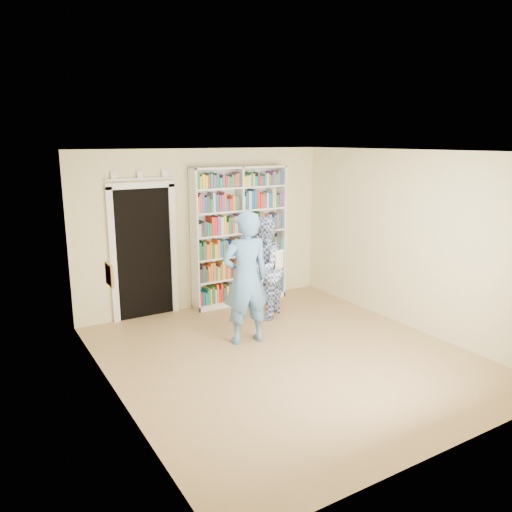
{
  "coord_description": "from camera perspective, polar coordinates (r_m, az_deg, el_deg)",
  "views": [
    {
      "loc": [
        -3.55,
        -5.14,
        2.84
      ],
      "look_at": [
        0.05,
        0.9,
        1.2
      ],
      "focal_mm": 35.0,
      "sensor_mm": 36.0,
      "label": 1
    }
  ],
  "objects": [
    {
      "name": "floor",
      "position": [
        6.86,
        3.53,
        -11.32
      ],
      "size": [
        5.0,
        5.0,
        0.0
      ],
      "primitive_type": "plane",
      "color": "tan",
      "rests_on": "ground"
    },
    {
      "name": "ceiling",
      "position": [
        6.24,
        3.89,
        11.85
      ],
      "size": [
        5.0,
        5.0,
        0.0
      ],
      "primitive_type": "plane",
      "rotation": [
        3.14,
        0.0,
        0.0
      ],
      "color": "white",
      "rests_on": "wall_back"
    },
    {
      "name": "wall_back",
      "position": [
        8.55,
        -5.83,
        3.06
      ],
      "size": [
        4.5,
        0.0,
        4.5
      ],
      "primitive_type": "plane",
      "rotation": [
        1.57,
        0.0,
        0.0
      ],
      "color": "beige",
      "rests_on": "floor"
    },
    {
      "name": "wall_left",
      "position": [
        5.5,
        -16.03,
        -3.07
      ],
      "size": [
        0.0,
        5.0,
        5.0
      ],
      "primitive_type": "plane",
      "rotation": [
        1.57,
        0.0,
        1.57
      ],
      "color": "beige",
      "rests_on": "floor"
    },
    {
      "name": "wall_right",
      "position": [
        7.89,
        17.31,
        1.68
      ],
      "size": [
        0.0,
        5.0,
        5.0
      ],
      "primitive_type": "plane",
      "rotation": [
        1.57,
        0.0,
        -1.57
      ],
      "color": "beige",
      "rests_on": "floor"
    },
    {
      "name": "bookshelf",
      "position": [
        8.7,
        -1.92,
        2.37
      ],
      "size": [
        1.74,
        0.33,
        2.4
      ],
      "rotation": [
        0.0,
        0.0,
        -0.07
      ],
      "color": "white",
      "rests_on": "floor"
    },
    {
      "name": "doorway",
      "position": [
        8.17,
        -12.74,
        1.11
      ],
      "size": [
        1.1,
        0.08,
        2.43
      ],
      "color": "black",
      "rests_on": "floor"
    },
    {
      "name": "wall_art",
      "position": [
        5.68,
        -16.4,
        -2.07
      ],
      "size": [
        0.03,
        0.25,
        0.25
      ],
      "primitive_type": "cube",
      "color": "brown",
      "rests_on": "wall_left"
    },
    {
      "name": "man_blue",
      "position": [
        6.98,
        -1.17,
        -2.55
      ],
      "size": [
        0.74,
        0.54,
        1.9
      ],
      "primitive_type": "imported",
      "rotation": [
        0.0,
        0.0,
        3.02
      ],
      "color": "#5689BF",
      "rests_on": "floor"
    },
    {
      "name": "man_plaid",
      "position": [
        7.99,
        0.81,
        -1.38
      ],
      "size": [
        1.03,
        1.0,
        1.66
      ],
      "primitive_type": "imported",
      "rotation": [
        0.0,
        0.0,
        3.81
      ],
      "color": "#33509E",
      "rests_on": "floor"
    },
    {
      "name": "paper_sheet",
      "position": [
        7.82,
        2.69,
        -0.37
      ],
      "size": [
        0.2,
        0.09,
        0.3
      ],
      "primitive_type": "cube",
      "rotation": [
        0.0,
        0.0,
        0.39
      ],
      "color": "white",
      "rests_on": "man_plaid"
    }
  ]
}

